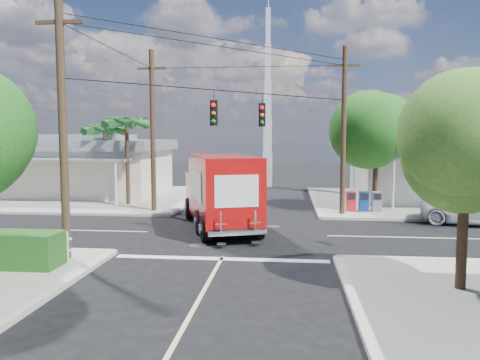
# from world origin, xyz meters

# --- Properties ---
(ground) EXTENTS (120.00, 120.00, 0.00)m
(ground) POSITION_xyz_m (0.00, 0.00, 0.00)
(ground) COLOR black
(ground) RESTS_ON ground
(sidewalk_ne) EXTENTS (14.12, 14.12, 0.14)m
(sidewalk_ne) POSITION_xyz_m (10.88, 10.88, 0.07)
(sidewalk_ne) COLOR gray
(sidewalk_ne) RESTS_ON ground
(sidewalk_nw) EXTENTS (14.12, 14.12, 0.14)m
(sidewalk_nw) POSITION_xyz_m (-10.88, 10.88, 0.07)
(sidewalk_nw) COLOR gray
(sidewalk_nw) RESTS_ON ground
(road_markings) EXTENTS (32.00, 32.00, 0.01)m
(road_markings) POSITION_xyz_m (0.00, -1.47, 0.01)
(road_markings) COLOR beige
(road_markings) RESTS_ON ground
(building_ne) EXTENTS (11.80, 10.20, 4.50)m
(building_ne) POSITION_xyz_m (12.50, 11.97, 2.32)
(building_ne) COLOR beige
(building_ne) RESTS_ON sidewalk_ne
(building_nw) EXTENTS (10.80, 10.20, 4.30)m
(building_nw) POSITION_xyz_m (-12.00, 12.46, 2.22)
(building_nw) COLOR beige
(building_nw) RESTS_ON sidewalk_nw
(radio_tower) EXTENTS (0.80, 0.80, 17.00)m
(radio_tower) POSITION_xyz_m (0.50, 20.00, 5.64)
(radio_tower) COLOR silver
(radio_tower) RESTS_ON ground
(tree_ne_front) EXTENTS (4.21, 4.14, 6.66)m
(tree_ne_front) POSITION_xyz_m (7.21, 6.76, 4.77)
(tree_ne_front) COLOR #422D1C
(tree_ne_front) RESTS_ON sidewalk_ne
(tree_ne_back) EXTENTS (3.77, 3.66, 5.82)m
(tree_ne_back) POSITION_xyz_m (9.81, 8.96, 4.19)
(tree_ne_back) COLOR #422D1C
(tree_ne_back) RESTS_ON sidewalk_ne
(tree_se) EXTENTS (3.67, 3.54, 5.62)m
(tree_se) POSITION_xyz_m (7.01, -7.24, 4.04)
(tree_se) COLOR #422D1C
(tree_se) RESTS_ON sidewalk_se
(palm_nw_front) EXTENTS (3.01, 3.08, 5.59)m
(palm_nw_front) POSITION_xyz_m (-7.50, 7.50, 5.04)
(palm_nw_front) COLOR #422D1C
(palm_nw_front) RESTS_ON sidewalk_nw
(palm_nw_back) EXTENTS (3.01, 3.08, 5.19)m
(palm_nw_back) POSITION_xyz_m (-9.50, 9.00, 4.67)
(palm_nw_back) COLOR #422D1C
(palm_nw_back) RESTS_ON sidewalk_nw
(utility_poles) EXTENTS (12.00, 10.68, 9.00)m
(utility_poles) POSITION_xyz_m (-1.58, 1.60, 4.67)
(utility_poles) COLOR #473321
(utility_poles) RESTS_ON ground
(vending_boxes) EXTENTS (1.90, 0.50, 1.10)m
(vending_boxes) POSITION_xyz_m (6.50, 6.20, 0.69)
(vending_boxes) COLOR red
(vending_boxes) RESTS_ON sidewalk_ne
(delivery_truck) EXTENTS (4.72, 8.22, 3.42)m
(delivery_truck) POSITION_xyz_m (-0.84, 1.18, 1.74)
(delivery_truck) COLOR black
(delivery_truck) RESTS_ON ground
(parked_car) EXTENTS (5.47, 3.53, 1.40)m
(parked_car) POSITION_xyz_m (11.38, 3.45, 0.70)
(parked_car) COLOR silver
(parked_car) RESTS_ON ground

